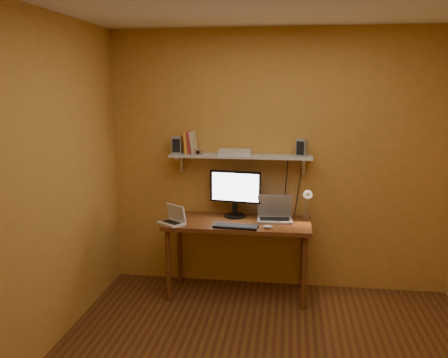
# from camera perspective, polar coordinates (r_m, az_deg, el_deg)

# --- Properties ---
(room) EXTENTS (3.44, 3.24, 2.64)m
(room) POSITION_cam_1_polar(r_m,az_deg,el_deg) (3.21, 5.62, -2.18)
(room) COLOR brown
(room) RESTS_ON ground
(desk) EXTENTS (1.40, 0.60, 0.75)m
(desk) POSITION_cam_1_polar(r_m,az_deg,el_deg) (4.63, 1.67, -6.14)
(desk) COLOR brown
(desk) RESTS_ON ground
(wall_shelf) EXTENTS (1.40, 0.25, 0.21)m
(wall_shelf) POSITION_cam_1_polar(r_m,az_deg,el_deg) (4.67, 1.99, 2.74)
(wall_shelf) COLOR silver
(wall_shelf) RESTS_ON room
(monitor) EXTENTS (0.51, 0.25, 0.47)m
(monitor) POSITION_cam_1_polar(r_m,az_deg,el_deg) (4.71, 1.35, -1.49)
(monitor) COLOR black
(monitor) RESTS_ON desk
(laptop) EXTENTS (0.35, 0.26, 0.25)m
(laptop) POSITION_cam_1_polar(r_m,az_deg,el_deg) (4.66, 6.12, -4.15)
(laptop) COLOR gray
(laptop) RESTS_ON desk
(netbook) EXTENTS (0.29, 0.27, 0.18)m
(netbook) POSITION_cam_1_polar(r_m,az_deg,el_deg) (4.55, -6.09, -4.74)
(netbook) COLOR silver
(netbook) RESTS_ON desk
(keyboard) EXTENTS (0.42, 0.17, 0.02)m
(keyboard) POSITION_cam_1_polar(r_m,az_deg,el_deg) (4.41, 1.42, -5.73)
(keyboard) COLOR black
(keyboard) RESTS_ON desk
(mouse) EXTENTS (0.09, 0.06, 0.03)m
(mouse) POSITION_cam_1_polar(r_m,az_deg,el_deg) (4.40, 5.30, -5.74)
(mouse) COLOR silver
(mouse) RESTS_ON desk
(desk_lamp) EXTENTS (0.09, 0.23, 0.38)m
(desk_lamp) POSITION_cam_1_polar(r_m,az_deg,el_deg) (4.65, 9.98, -2.46)
(desk_lamp) COLOR silver
(desk_lamp) RESTS_ON desk
(speaker_left) EXTENTS (0.10, 0.10, 0.17)m
(speaker_left) POSITION_cam_1_polar(r_m,az_deg,el_deg) (4.77, -5.69, 4.10)
(speaker_left) COLOR gray
(speaker_left) RESTS_ON wall_shelf
(speaker_right) EXTENTS (0.11, 0.11, 0.16)m
(speaker_right) POSITION_cam_1_polar(r_m,az_deg,el_deg) (4.62, 9.33, 3.75)
(speaker_right) COLOR gray
(speaker_right) RESTS_ON wall_shelf
(books) EXTENTS (0.12, 0.16, 0.23)m
(books) POSITION_cam_1_polar(r_m,az_deg,el_deg) (4.74, -4.06, 4.42)
(books) COLOR #F49F31
(books) RESTS_ON wall_shelf
(shelf_camera) EXTENTS (0.10, 0.06, 0.05)m
(shelf_camera) POSITION_cam_1_polar(r_m,az_deg,el_deg) (4.65, -3.06, 3.24)
(shelf_camera) COLOR silver
(shelf_camera) RESTS_ON wall_shelf
(router) EXTENTS (0.32, 0.22, 0.05)m
(router) POSITION_cam_1_polar(r_m,az_deg,el_deg) (4.66, 1.34, 3.26)
(router) COLOR silver
(router) RESTS_ON wall_shelf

